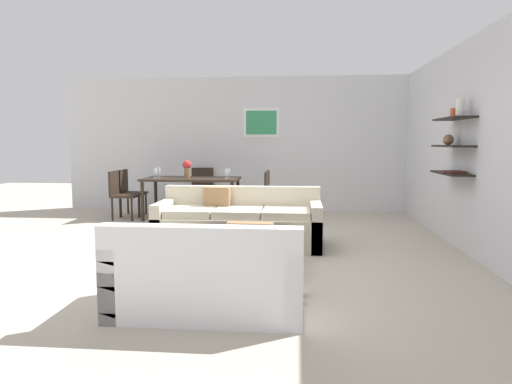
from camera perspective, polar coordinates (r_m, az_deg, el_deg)
name	(u,v)px	position (r m, az deg, el deg)	size (l,w,h in m)	color
ground_plane	(228,251)	(5.93, -3.51, -7.40)	(18.00, 18.00, 0.00)	#BCB29E
back_wall_unit	(269,144)	(9.24, 1.65, 6.00)	(8.40, 0.09, 2.70)	silver
right_wall_shelf_unit	(460,146)	(6.64, 24.19, 5.30)	(0.34, 8.20, 2.70)	silver
sofa_beige	(239,224)	(6.18, -2.13, -4.06)	(2.19, 0.90, 0.78)	beige
loveseat_white	(209,276)	(3.87, -5.86, -10.45)	(1.56, 0.90, 0.78)	white
coffee_table	(238,251)	(5.11, -2.28, -7.46)	(1.13, 0.97, 0.38)	black
decorative_bowl	(230,230)	(5.12, -3.32, -4.81)	(0.34, 0.34, 0.07)	black
candle_jar	(259,229)	(5.17, 0.32, -4.65)	(0.08, 0.08, 0.08)	silver
apple_on_coffee_table	(212,230)	(5.12, -5.55, -4.75)	(0.09, 0.09, 0.09)	red
dining_table	(192,182)	(8.38, -8.07, 1.27)	(1.72, 0.87, 0.75)	black
dining_chair_right_far	(262,191)	(8.39, 0.71, 0.16)	(0.44, 0.44, 0.88)	black
dining_chair_head	(202,187)	(9.22, -6.84, 0.67)	(0.44, 0.44, 0.88)	black
dining_chair_left_far	(129,189)	(8.96, -15.67, 0.32)	(0.44, 0.44, 0.88)	black
dining_chair_left_near	(121,192)	(8.60, -16.60, 0.04)	(0.44, 0.44, 0.88)	black
dining_chair_right_near	(260,193)	(8.00, 0.48, -0.14)	(0.44, 0.44, 0.88)	black
wine_glass_left_far	(159,170)	(8.64, -12.12, 2.69)	(0.06, 0.06, 0.19)	silver
wine_glass_left_near	(155,171)	(8.44, -12.56, 2.57)	(0.07, 0.07, 0.18)	silver
wine_glass_right_far	(228,171)	(8.35, -3.57, 2.66)	(0.08, 0.08, 0.17)	silver
wine_glass_right_near	(226,172)	(8.13, -3.81, 2.48)	(0.06, 0.06, 0.17)	silver
centerpiece_vase	(187,167)	(8.43, -8.65, 3.07)	(0.16, 0.16, 0.32)	olive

